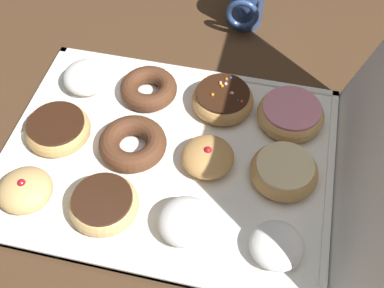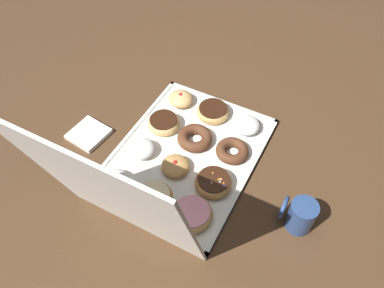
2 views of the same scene
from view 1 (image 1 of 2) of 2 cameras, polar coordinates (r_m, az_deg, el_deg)
name	(u,v)px [view 1 (image 1 of 2)]	position (r m, az deg, el deg)	size (l,w,h in m)	color
ground_plane	(168,159)	(0.85, -2.85, -1.83)	(3.00, 3.00, 0.00)	#4C331E
donut_box	(168,158)	(0.84, -2.87, -1.62)	(0.43, 0.56, 0.01)	white
powdered_filled_donut_0	(87,77)	(0.95, -12.28, 7.72)	(0.09, 0.09, 0.04)	white
chocolate_frosted_donut_1	(58,128)	(0.88, -15.48, 1.79)	(0.12, 0.12, 0.04)	tan
jelly_filled_donut_2	(25,190)	(0.82, -19.04, -5.15)	(0.09, 0.09, 0.05)	#E5B770
chocolate_cake_ring_donut_3	(149,89)	(0.92, -5.13, 6.51)	(0.11, 0.11, 0.03)	#59331E
chocolate_cake_ring_donut_4	(133,143)	(0.84, -6.98, 0.11)	(0.12, 0.12, 0.04)	#59331E
chocolate_frosted_donut_5	(104,204)	(0.77, -10.36, -6.97)	(0.11, 0.11, 0.04)	#E5B770
sprinkle_donut_6	(223,99)	(0.89, 3.62, 5.27)	(0.11, 0.11, 0.04)	tan
jelly_filled_donut_7	(208,155)	(0.81, 1.90, -1.31)	(0.09, 0.09, 0.04)	tan
powdered_filled_donut_8	(186,222)	(0.74, -0.75, -9.11)	(0.09, 0.09, 0.05)	white
pink_frosted_donut_9	(291,114)	(0.89, 11.53, 3.49)	(0.12, 0.12, 0.04)	tan
glazed_ring_donut_10	(284,172)	(0.81, 10.75, -3.28)	(0.11, 0.11, 0.04)	tan
powdered_filled_donut_11	(277,245)	(0.74, 9.93, -11.68)	(0.08, 0.08, 0.04)	white
coffee_mug	(246,2)	(1.08, 6.35, 16.32)	(0.10, 0.08, 0.10)	navy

